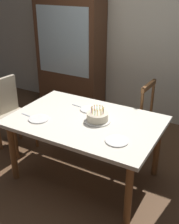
{
  "coord_description": "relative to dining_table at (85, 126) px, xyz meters",
  "views": [
    {
      "loc": [
        1.32,
        -2.26,
        2.09
      ],
      "look_at": [
        0.05,
        0.0,
        0.84
      ],
      "focal_mm": 44.69,
      "sensor_mm": 36.0,
      "label": 1
    }
  ],
  "objects": [
    {
      "name": "plate_near_guest",
      "position": [
        0.47,
        -0.24,
        0.09
      ],
      "size": [
        0.22,
        0.22,
        0.01
      ],
      "primitive_type": "cylinder",
      "color": "white",
      "rests_on": "dining_table"
    },
    {
      "name": "fork_near_celebrant",
      "position": [
        -0.59,
        -0.23,
        0.09
      ],
      "size": [
        0.18,
        0.04,
        0.01
      ],
      "primitive_type": "cube",
      "rotation": [
        0.0,
        0.0,
        -0.13
      ],
      "color": "silver",
      "rests_on": "dining_table"
    },
    {
      "name": "chair_spindle_back",
      "position": [
        0.23,
        0.84,
        -0.2
      ],
      "size": [
        0.46,
        0.46,
        0.95
      ],
      "color": "tan",
      "rests_on": "ground"
    },
    {
      "name": "fork_far_side",
      "position": [
        -0.24,
        0.25,
        0.09
      ],
      "size": [
        0.18,
        0.04,
        0.01
      ],
      "primitive_type": "cube",
      "rotation": [
        0.0,
        0.0,
        -0.14
      ],
      "color": "silver",
      "rests_on": "dining_table"
    },
    {
      "name": "plate_near_celebrant",
      "position": [
        -0.43,
        -0.24,
        0.09
      ],
      "size": [
        0.22,
        0.22,
        0.01
      ],
      "primitive_type": "cylinder",
      "color": "white",
      "rests_on": "dining_table"
    },
    {
      "name": "birthday_cake",
      "position": [
        0.13,
        0.03,
        0.13
      ],
      "size": [
        0.28,
        0.28,
        0.16
      ],
      "color": "silver",
      "rests_on": "dining_table"
    },
    {
      "name": "plate_far_side",
      "position": [
        -0.08,
        0.24,
        0.09
      ],
      "size": [
        0.22,
        0.22,
        0.01
      ],
      "primitive_type": "cylinder",
      "color": "white",
      "rests_on": "dining_table"
    },
    {
      "name": "chair_upholstered",
      "position": [
        -1.17,
        0.09,
        -0.12
      ],
      "size": [
        0.49,
        0.49,
        0.95
      ],
      "color": "tan",
      "rests_on": "ground"
    },
    {
      "name": "ground",
      "position": [
        0.0,
        0.0,
        -0.66
      ],
      "size": [
        6.4,
        6.4,
        0.0
      ],
      "primitive_type": "plane",
      "color": "brown"
    },
    {
      "name": "china_cabinet",
      "position": [
        -1.18,
        1.56,
        0.3
      ],
      "size": [
        1.1,
        0.45,
        1.9
      ],
      "color": "#56331E",
      "rests_on": "ground"
    },
    {
      "name": "dining_table",
      "position": [
        0.0,
        0.0,
        0.0
      ],
      "size": [
        1.57,
        1.05,
        0.74
      ],
      "color": "silver",
      "rests_on": "ground"
    },
    {
      "name": "back_wall",
      "position": [
        0.0,
        1.85,
        0.64
      ],
      "size": [
        6.4,
        0.1,
        2.6
      ],
      "primitive_type": "cube",
      "color": "beige",
      "rests_on": "ground"
    }
  ]
}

